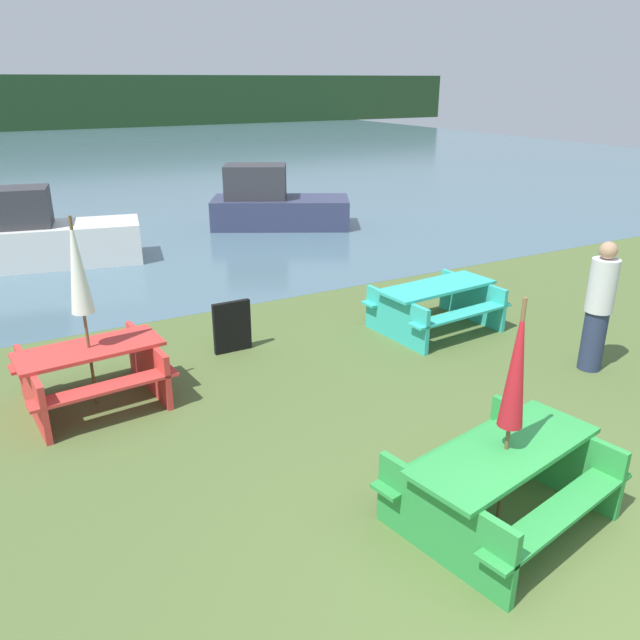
# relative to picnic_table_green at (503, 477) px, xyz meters

# --- Properties ---
(ground_plane) EXTENTS (60.00, 60.00, 0.00)m
(ground_plane) POSITION_rel_picnic_table_green_xyz_m (-0.12, -1.07, -0.45)
(ground_plane) COLOR #516633
(water) EXTENTS (60.00, 50.00, 0.00)m
(water) POSITION_rel_picnic_table_green_xyz_m (-0.12, 31.33, -0.45)
(water) COLOR slate
(water) RESTS_ON ground_plane
(far_treeline) EXTENTS (80.00, 1.60, 4.00)m
(far_treeline) POSITION_rel_picnic_table_green_xyz_m (-0.12, 51.33, 1.55)
(far_treeline) COLOR #1E3D1E
(far_treeline) RESTS_ON water
(picnic_table_green) EXTENTS (2.11, 1.71, 0.73)m
(picnic_table_green) POSITION_rel_picnic_table_green_xyz_m (0.00, 0.00, 0.00)
(picnic_table_green) COLOR green
(picnic_table_green) RESTS_ON ground_plane
(picnic_table_teal) EXTENTS (1.97, 1.53, 0.73)m
(picnic_table_teal) POSITION_rel_picnic_table_green_xyz_m (2.36, 3.88, 0.00)
(picnic_table_teal) COLOR #33B7A8
(picnic_table_teal) RESTS_ON ground_plane
(picnic_table_red) EXTENTS (1.76, 1.52, 0.74)m
(picnic_table_red) POSITION_rel_picnic_table_green_xyz_m (-2.75, 3.95, -0.00)
(picnic_table_red) COLOR red
(picnic_table_red) RESTS_ON ground_plane
(umbrella_crimson) EXTENTS (0.21, 0.21, 2.10)m
(umbrella_crimson) POSITION_rel_picnic_table_green_xyz_m (-0.00, -0.00, 1.06)
(umbrella_crimson) COLOR brown
(umbrella_crimson) RESTS_ON ground_plane
(umbrella_white) EXTENTS (0.26, 0.26, 2.29)m
(umbrella_white) POSITION_rel_picnic_table_green_xyz_m (-2.75, 3.95, 1.27)
(umbrella_white) COLOR brown
(umbrella_white) RESTS_ON ground_plane
(boat) EXTENTS (3.91, 2.00, 1.64)m
(boat) POSITION_rel_picnic_table_green_xyz_m (-2.60, 10.76, 0.16)
(boat) COLOR silver
(boat) RESTS_ON water
(boat_second) EXTENTS (3.84, 2.97, 1.62)m
(boat_second) POSITION_rel_picnic_table_green_xyz_m (3.25, 11.73, 0.14)
(boat_second) COLOR #333856
(boat_second) RESTS_ON water
(person) EXTENTS (0.35, 0.35, 1.76)m
(person) POSITION_rel_picnic_table_green_xyz_m (3.30, 1.73, 0.44)
(person) COLOR #283351
(person) RESTS_ON ground_plane
(signboard) EXTENTS (0.55, 0.08, 0.75)m
(signboard) POSITION_rel_picnic_table_green_xyz_m (-0.72, 4.61, -0.07)
(signboard) COLOR black
(signboard) RESTS_ON ground_plane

